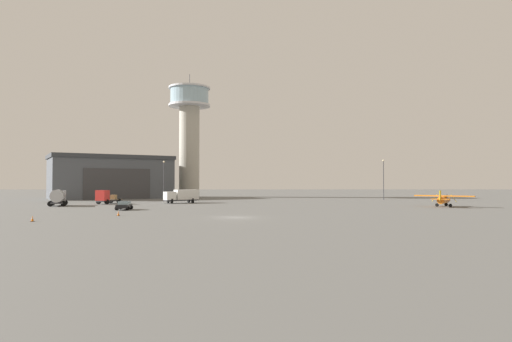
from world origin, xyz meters
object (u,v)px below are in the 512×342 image
light_post_west (383,176)px  truck_flatbed_red (106,197)px  car_black (124,205)px  truck_box_white (182,196)px  airplane_orange (444,199)px  traffic_cone_near_right (32,219)px  traffic_cone_near_left (118,213)px  light_post_north (164,177)px  truck_fuel_tanker_silver (58,197)px  control_tower (189,127)px

light_post_west → truck_flatbed_red: bearing=-162.5°
car_black → light_post_west: size_ratio=0.42×
truck_box_white → car_black: (-5.77, -21.98, -0.85)m
airplane_orange → car_black: bearing=131.2°
light_post_west → traffic_cone_near_right: light_post_west is taller
truck_box_white → light_post_west: light_post_west is taller
traffic_cone_near_left → light_post_north: bearing=93.2°
truck_fuel_tanker_silver → traffic_cone_near_right: size_ratio=9.13×
car_black → light_post_west: 65.34m
truck_flatbed_red → truck_box_white: size_ratio=0.87×
control_tower → truck_box_white: control_tower is taller
car_black → traffic_cone_near_right: size_ratio=6.26×
truck_box_white → truck_fuel_tanker_silver: size_ratio=1.19×
car_black → traffic_cone_near_right: 20.96m
truck_fuel_tanker_silver → light_post_west: (68.67, 26.44, 4.14)m
truck_fuel_tanker_silver → traffic_cone_near_left: bearing=-161.2°
traffic_cone_near_left → truck_flatbed_red: bearing=111.0°
truck_fuel_tanker_silver → truck_flatbed_red: bearing=-62.7°
light_post_north → control_tower: bearing=87.2°
control_tower → traffic_cone_near_left: (0.86, -72.34, -20.42)m
light_post_north → light_post_west: bearing=8.8°
truck_fuel_tanker_silver → car_black: 19.10m
airplane_orange → truck_fuel_tanker_silver: 70.27m
airplane_orange → traffic_cone_near_left: (-51.90, -19.74, -1.07)m
truck_flatbed_red → traffic_cone_near_right: bearing=26.3°
airplane_orange → truck_flatbed_red: size_ratio=1.46×
truck_fuel_tanker_silver → car_black: bearing=-144.8°
truck_box_white → light_post_north: (-5.33, 7.47, 3.88)m
car_black → light_post_west: bearing=121.3°
truck_flatbed_red → car_black: (8.87, -18.08, -0.60)m
control_tower → light_post_west: bearing=-23.6°
truck_fuel_tanker_silver → traffic_cone_near_left: size_ratio=9.37×
truck_box_white → truck_flatbed_red: bearing=-16.4°
truck_flatbed_red → car_black: 20.15m
truck_box_white → airplane_orange: bearing=132.1°
light_post_west → traffic_cone_near_right: 81.98m
truck_flatbed_red → light_post_north: 15.27m
control_tower → truck_fuel_tanker_silver: (-17.41, -48.85, -19.03)m
control_tower → truck_flatbed_red: (-10.80, -41.92, -19.40)m
light_post_west → light_post_north: size_ratio=1.08×
truck_flatbed_red → car_black: size_ratio=1.51×
truck_flatbed_red → traffic_cone_near_right: size_ratio=9.44×
truck_fuel_tanker_silver → traffic_cone_near_left: truck_fuel_tanker_silver is taller
truck_flatbed_red → traffic_cone_near_left: size_ratio=9.69×
control_tower → car_black: control_tower is taller
truck_flatbed_red → light_post_west: light_post_west is taller
control_tower → light_post_north: 34.19m
truck_flatbed_red → traffic_cone_near_right: (4.47, -38.57, -1.01)m
truck_box_white → light_post_north: 9.96m
airplane_orange → truck_fuel_tanker_silver: bearing=120.4°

